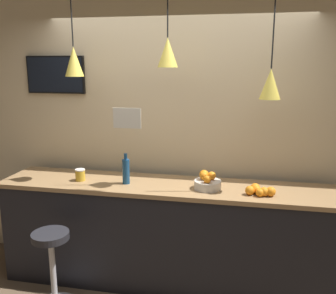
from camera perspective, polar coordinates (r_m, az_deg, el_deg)
name	(u,v)px	position (r m, az deg, el deg)	size (l,w,h in m)	color
back_wall	(176,127)	(3.71, 1.28, 3.06)	(8.00, 0.06, 2.90)	beige
service_counter	(168,234)	(3.61, 0.00, -13.17)	(3.13, 0.61, 0.99)	black
bar_stool	(52,262)	(3.43, -17.21, -16.42)	(0.40, 0.40, 0.70)	#B7B7BC
fruit_bowl	(207,182)	(3.31, 6.01, -5.35)	(0.24, 0.24, 0.16)	beige
orange_pile	(259,190)	(3.25, 13.66, -6.41)	(0.25, 0.17, 0.08)	orange
juice_bottle	(126,171)	(3.43, -6.42, -3.63)	(0.07, 0.07, 0.28)	navy
spread_jar	(80,175)	(3.61, -13.23, -4.15)	(0.09, 0.09, 0.11)	gold
pendant_lamp_left	(74,61)	(3.50, -14.15, 12.57)	(0.17, 0.17, 0.85)	black
pendant_lamp_middle	(168,52)	(3.23, -0.05, 14.25)	(0.17, 0.17, 0.77)	black
pendant_lamp_right	(270,83)	(3.18, 15.35, 9.36)	(0.17, 0.17, 1.02)	black
mounted_tv	(56,75)	(4.01, -16.76, 10.50)	(0.62, 0.04, 0.37)	black
hanging_menu_board	(127,118)	(3.14, -6.26, 4.39)	(0.24, 0.01, 0.17)	silver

